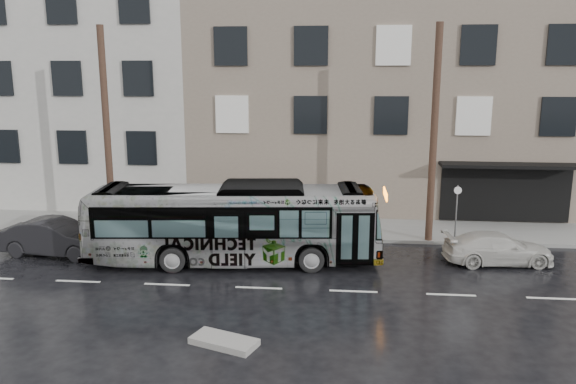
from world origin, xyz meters
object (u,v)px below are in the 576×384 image
Objects in this scene: utility_pole_rear at (107,132)px; sign_post at (456,213)px; utility_pole_front at (434,135)px; white_sedan at (498,248)px; dark_sedan at (56,237)px; bus at (234,223)px.

sign_post is at bearing 0.00° from utility_pole_rear.
utility_pole_rear is at bearing 180.00° from utility_pole_front.
utility_pole_rear reaches higher than white_sedan.
utility_pole_front is 15.87m from dark_sedan.
utility_pole_front reaches higher than sign_post.
sign_post reaches higher than dark_sedan.
sign_post is (15.10, 0.00, -3.30)m from utility_pole_rear.
dark_sedan is at bearing 87.07° from white_sedan.
utility_pole_rear is at bearing -13.17° from dark_sedan.
utility_pole_front reaches higher than dark_sedan.
white_sedan is (16.24, -2.40, -4.06)m from utility_pole_rear.
white_sedan is (10.07, 0.83, -0.95)m from bus.
bus is 10.15m from white_sedan.
bus is at bearing 89.65° from white_sedan.
white_sedan is 0.93× the size of dark_sedan.
sign_post is at bearing 20.35° from white_sedan.
utility_pole_rear is 2.20× the size of white_sedan.
sign_post is 16.47m from dark_sedan.
utility_pole_front is at bearing -72.31° from dark_sedan.
bus is 2.51× the size of dark_sedan.
sign_post is at bearing -73.07° from dark_sedan.
bus is 7.30m from dark_sedan.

